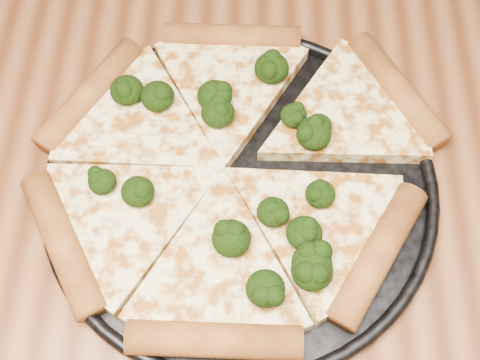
{
  "coord_description": "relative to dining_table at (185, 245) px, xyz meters",
  "views": [
    {
      "loc": [
        0.07,
        -0.25,
        1.27
      ],
      "look_at": [
        0.06,
        0.02,
        0.77
      ],
      "focal_mm": 46.53,
      "sensor_mm": 36.0,
      "label": 1
    }
  ],
  "objects": [
    {
      "name": "pizza_pan",
      "position": [
        0.06,
        0.02,
        0.1
      ],
      "size": [
        0.37,
        0.37,
        0.02
      ],
      "color": "black",
      "rests_on": "dining_table"
    },
    {
      "name": "dining_table",
      "position": [
        0.0,
        0.0,
        0.0
      ],
      "size": [
        1.2,
        0.9,
        0.75
      ],
      "color": "brown",
      "rests_on": "ground"
    },
    {
      "name": "broccoli_florets",
      "position": [
        0.06,
        0.03,
        0.12
      ],
      "size": [
        0.22,
        0.26,
        0.03
      ],
      "color": "black",
      "rests_on": "pizza"
    },
    {
      "name": "pizza",
      "position": [
        0.05,
        0.03,
        0.11
      ],
      "size": [
        0.4,
        0.35,
        0.03
      ],
      "rotation": [
        0.0,
        0.0,
        -0.01
      ],
      "color": "#FFEC9C",
      "rests_on": "pizza_pan"
    }
  ]
}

